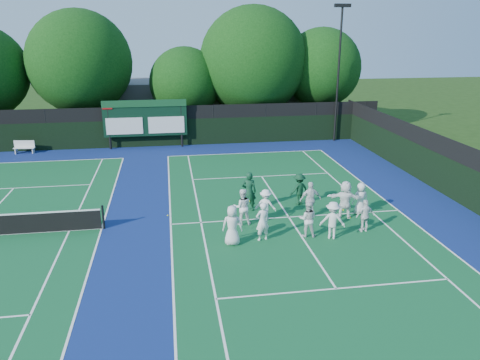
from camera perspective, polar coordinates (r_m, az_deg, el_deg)
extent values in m
plane|color=#1B380F|center=(21.22, 6.63, -5.57)|extent=(120.00, 120.00, 0.00)
cube|color=navy|center=(21.44, -9.82, -5.45)|extent=(34.00, 32.00, 0.01)
cube|color=#11552B|center=(22.10, 5.95, -4.52)|extent=(10.97, 23.77, 0.00)
cube|color=white|center=(33.13, 0.77, 3.29)|extent=(10.97, 0.08, 0.00)
cube|color=white|center=(21.43, -8.44, -5.36)|extent=(0.08, 23.77, 0.00)
cube|color=white|center=(24.04, 18.73, -3.52)|extent=(0.08, 23.77, 0.00)
cube|color=white|center=(21.47, -4.77, -5.18)|extent=(0.08, 23.77, 0.00)
cube|color=white|center=(23.45, 15.75, -3.77)|extent=(0.08, 23.77, 0.00)
cube|color=white|center=(16.65, 11.64, -12.84)|extent=(8.23, 0.08, 0.00)
cube|color=white|center=(27.96, 2.65, 0.45)|extent=(8.23, 0.08, 0.00)
cube|color=white|center=(22.10, 5.95, -4.51)|extent=(0.08, 12.80, 0.00)
cube|color=white|center=(33.80, -23.34, 2.09)|extent=(10.97, 0.08, 0.00)
cube|color=white|center=(21.66, -16.52, -5.69)|extent=(0.08, 23.77, 0.00)
cube|color=white|center=(21.90, -20.08, -5.80)|extent=(0.08, 23.77, 0.00)
cube|color=white|center=(28.75, -25.86, -0.90)|extent=(8.23, 0.08, 0.00)
cube|color=black|center=(35.49, -9.72, 5.67)|extent=(34.00, 0.08, 2.00)
cube|color=black|center=(35.21, -9.85, 8.05)|extent=(34.00, 0.05, 1.00)
cube|color=black|center=(25.51, 25.98, -0.83)|extent=(0.08, 32.00, 2.00)
cube|color=black|center=(25.12, 26.45, 2.41)|extent=(0.05, 32.00, 1.00)
cylinder|color=black|center=(35.20, -15.69, 6.40)|extent=(0.16, 0.16, 3.50)
cylinder|color=black|center=(34.96, -7.15, 6.86)|extent=(0.16, 0.16, 3.50)
cube|color=black|center=(34.90, -11.48, 7.37)|extent=(6.00, 0.15, 2.60)
cube|color=#134221|center=(34.62, -11.60, 9.13)|extent=(6.00, 0.05, 0.50)
cube|color=silver|center=(35.00, -13.90, 6.40)|extent=(2.60, 0.04, 1.20)
cube|color=silver|center=(34.86, -8.96, 6.66)|extent=(2.60, 0.04, 1.20)
cube|color=#A60D0F|center=(34.85, -15.91, 8.70)|extent=(0.70, 0.04, 0.50)
cube|color=#58585D|center=(43.32, -4.36, 9.44)|extent=(18.00, 6.00, 4.00)
cylinder|color=black|center=(36.90, 11.88, 12.31)|extent=(0.16, 0.16, 10.00)
cube|color=black|center=(36.77, 12.41, 20.07)|extent=(1.20, 0.30, 0.25)
cylinder|color=black|center=(21.44, -16.34, -4.37)|extent=(0.10, 0.10, 1.10)
cube|color=silver|center=(36.37, -24.81, 3.57)|extent=(1.47, 0.56, 0.06)
cube|color=silver|center=(36.44, -24.81, 4.04)|extent=(1.43, 0.24, 0.48)
cube|color=silver|center=(36.58, -25.63, 3.20)|extent=(0.10, 0.34, 0.38)
cube|color=silver|center=(36.26, -23.90, 3.31)|extent=(0.10, 0.34, 0.38)
cylinder|color=black|center=(39.35, -18.28, 6.97)|extent=(0.44, 0.44, 3.00)
sphere|color=#0B340C|center=(38.81, -18.94, 13.43)|extent=(7.89, 7.89, 7.89)
sphere|color=#0B340C|center=(39.07, -17.87, 12.40)|extent=(5.52, 5.52, 5.52)
cylinder|color=black|center=(38.93, -6.56, 7.03)|extent=(0.44, 0.44, 2.17)
sphere|color=#0B340C|center=(38.45, -6.73, 11.72)|extent=(5.64, 5.64, 5.64)
sphere|color=#0B340C|center=(38.84, -5.82, 10.97)|extent=(3.95, 3.95, 3.95)
cylinder|color=black|center=(39.49, 1.56, 7.68)|extent=(0.44, 0.44, 2.70)
sphere|color=#0B340C|center=(38.92, 1.61, 14.34)|extent=(8.64, 8.64, 8.64)
sphere|color=#0B340C|center=(39.40, 2.40, 13.12)|extent=(6.05, 6.05, 6.05)
cylinder|color=black|center=(40.90, 9.61, 7.93)|extent=(0.44, 0.44, 2.88)
sphere|color=#0B340C|center=(40.42, 9.90, 13.35)|extent=(6.50, 6.50, 6.50)
sphere|color=#0B340C|center=(40.95, 10.53, 12.46)|extent=(4.55, 4.55, 4.55)
sphere|color=yellow|center=(23.30, 12.47, -3.59)|extent=(0.07, 0.07, 0.07)
sphere|color=yellow|center=(22.48, 13.29, -4.47)|extent=(0.07, 0.07, 0.07)
sphere|color=yellow|center=(22.38, -8.80, -4.29)|extent=(0.07, 0.07, 0.07)
sphere|color=yellow|center=(23.91, 1.20, -2.58)|extent=(0.07, 0.07, 0.07)
sphere|color=yellow|center=(22.73, 8.44, -3.91)|extent=(0.07, 0.07, 0.07)
imported|color=silver|center=(19.03, -0.95, -5.54)|extent=(0.91, 0.68, 1.68)
imported|color=white|center=(19.42, 2.77, -5.09)|extent=(0.70, 0.55, 1.67)
imported|color=silver|center=(19.98, 8.26, -4.72)|extent=(0.90, 0.79, 1.57)
imported|color=silver|center=(19.95, 11.22, -4.84)|extent=(1.19, 0.91, 1.63)
imported|color=white|center=(20.96, 14.99, -4.23)|extent=(0.90, 0.49, 1.46)
imported|color=white|center=(20.93, 0.26, -3.29)|extent=(0.82, 0.64, 1.68)
imported|color=white|center=(21.45, 3.14, -3.05)|extent=(1.10, 0.89, 1.49)
imported|color=silver|center=(21.99, 8.58, -2.37)|extent=(1.02, 0.45, 1.73)
imported|color=white|center=(22.21, 12.70, -2.33)|extent=(1.74, 1.05, 1.79)
imported|color=silver|center=(22.86, 14.48, -2.20)|extent=(0.78, 0.53, 1.54)
imported|color=#103D25|center=(22.45, 1.08, -1.41)|extent=(0.80, 0.61, 1.96)
imported|color=#0F371F|center=(23.45, 7.21, -1.13)|extent=(1.19, 0.93, 1.62)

